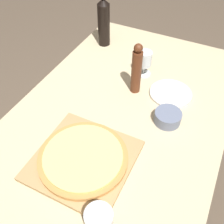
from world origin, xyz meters
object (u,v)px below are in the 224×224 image
at_px(pepper_mill, 136,70).
at_px(small_bowl, 168,117).
at_px(pizza, 83,157).
at_px(wine_glass, 145,60).
at_px(wine_bottle, 104,22).

xyz_separation_m(pepper_mill, small_bowl, (0.21, -0.13, -0.10)).
distance_m(pizza, pepper_mill, 0.49).
relative_size(pizza, wine_glass, 2.55).
bearing_deg(pizza, wine_bottle, 111.89).
bearing_deg(wine_bottle, wine_glass, -28.04).
height_order(pizza, wine_bottle, wine_bottle).
height_order(wine_bottle, pepper_mill, wine_bottle).
xyz_separation_m(pizza, pepper_mill, (0.01, 0.48, 0.10)).
bearing_deg(wine_bottle, pizza, -68.11).
distance_m(wine_bottle, wine_glass, 0.37).
distance_m(wine_bottle, small_bowl, 0.72).
bearing_deg(wine_glass, small_bowl, -50.93).
xyz_separation_m(wine_bottle, pepper_mill, (0.33, -0.32, -0.02)).
bearing_deg(wine_bottle, pepper_mill, -43.44).
bearing_deg(pepper_mill, pizza, -91.72).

